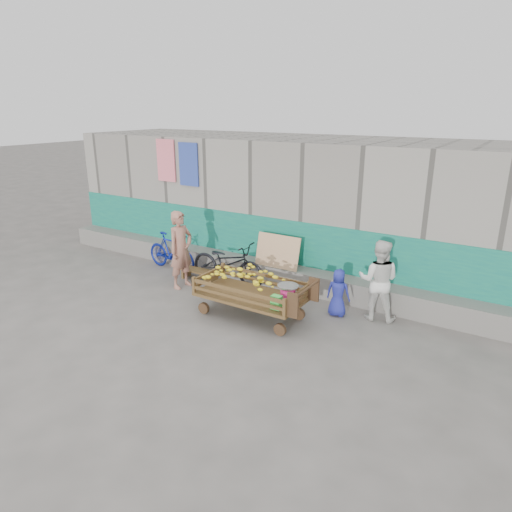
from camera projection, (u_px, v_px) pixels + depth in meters
The scene contains 9 objects.
ground at pixel (202, 323), 8.16m from camera, with size 80.00×80.00×0.00m, color #5A5652.
building_wall at pixel (304, 203), 10.97m from camera, with size 12.00×3.50×3.00m.
banana_cart at pixel (249, 285), 8.25m from camera, with size 2.14×0.98×0.91m.
bench at pixel (199, 273), 10.12m from camera, with size 0.97×0.29×0.24m.
vendor_man at pixel (181, 250), 9.56m from camera, with size 0.60×0.40×1.66m, color #A66C59.
woman at pixel (378, 280), 8.13m from camera, with size 0.72×0.56×1.49m, color white.
child at pixel (338, 293), 8.34m from camera, with size 0.44×0.29×0.90m, color navy.
bicycle_dark at pixel (228, 263), 9.87m from camera, with size 0.62×1.78×0.93m, color black.
bicycle_blue at pixel (171, 252), 10.69m from camera, with size 0.42×1.48×0.89m, color navy.
Camera 1 is at (4.73, -5.75, 3.70)m, focal length 32.00 mm.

